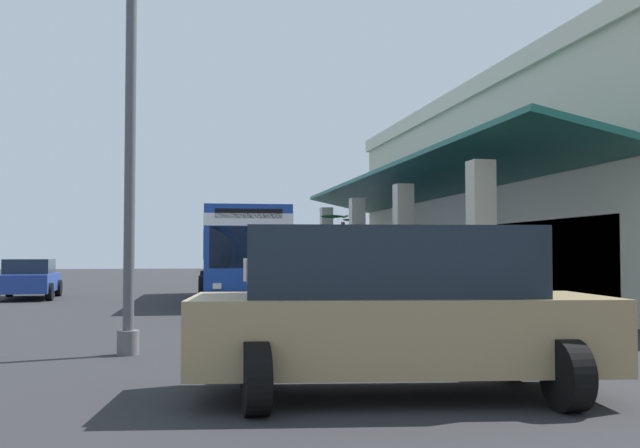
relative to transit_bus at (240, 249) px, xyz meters
name	(u,v)px	position (x,y,z in m)	size (l,w,h in m)	color
ground	(456,298)	(0.27, 8.11, -1.85)	(120.00, 120.00, 0.00)	#262628
curb_strip	(333,299)	(1.15, 3.18, -1.79)	(29.19, 0.50, 0.12)	#9E998E
plaza_building	(581,197)	(1.15, 12.81, 1.98)	(24.62, 13.63, 7.65)	beige
transit_bus	(240,249)	(0.00, 0.00, 0.00)	(11.30, 3.12, 3.34)	#193D9E
parked_suv_tan	(395,309)	(18.37, 0.23, -0.84)	(3.13, 5.02, 1.97)	#9E845B
parked_sedan_blue	(29,278)	(-2.49, -7.62, -1.10)	(4.48, 2.15, 1.47)	navy
pedestrian	(257,279)	(7.61, -0.21, -0.83)	(0.52, 0.69, 1.79)	navy
potted_palm	(343,277)	(-3.43, 4.59, -1.17)	(1.76, 2.03, 3.31)	brown
lot_light_pole	(131,102)	(14.12, -3.05, 2.33)	(0.60, 0.60, 7.82)	#59595B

